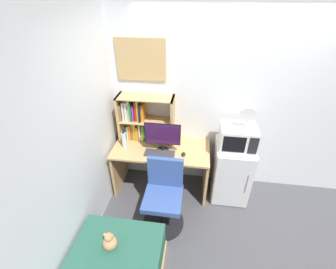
# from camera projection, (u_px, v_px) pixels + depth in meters

# --- Properties ---
(wall_back) EXTENTS (6.40, 0.04, 2.60)m
(wall_back) POSITION_uv_depth(u_px,v_px,m) (260.00, 107.00, 3.01)
(wall_back) COLOR silver
(wall_back) RESTS_ON ground_plane
(wall_left) EXTENTS (0.04, 4.40, 2.60)m
(wall_left) POSITION_uv_depth(u_px,v_px,m) (48.00, 176.00, 1.89)
(wall_left) COLOR silver
(wall_left) RESTS_ON ground_plane
(desk) EXTENTS (1.34, 0.66, 0.76)m
(desk) POSITION_uv_depth(u_px,v_px,m) (161.00, 160.00, 3.28)
(desk) COLOR tan
(desk) RESTS_ON ground_plane
(hutch_bookshelf) EXTENTS (0.77, 0.29, 0.67)m
(hutch_bookshelf) POSITION_uv_depth(u_px,v_px,m) (139.00, 118.00, 3.18)
(hutch_bookshelf) COLOR tan
(hutch_bookshelf) RESTS_ON desk
(monitor) EXTENTS (0.48, 0.17, 0.42)m
(monitor) POSITION_uv_depth(u_px,v_px,m) (162.00, 136.00, 2.97)
(monitor) COLOR black
(monitor) RESTS_ON desk
(keyboard) EXTENTS (0.40, 0.16, 0.02)m
(keyboard) POSITION_uv_depth(u_px,v_px,m) (160.00, 153.00, 3.03)
(keyboard) COLOR #333338
(keyboard) RESTS_ON desk
(computer_mouse) EXTENTS (0.05, 0.08, 0.04)m
(computer_mouse) POSITION_uv_depth(u_px,v_px,m) (184.00, 154.00, 3.00)
(computer_mouse) COLOR black
(computer_mouse) RESTS_ON desk
(water_bottle) EXTENTS (0.06, 0.06, 0.25)m
(water_bottle) POSITION_uv_depth(u_px,v_px,m) (124.00, 140.00, 3.11)
(water_bottle) COLOR silver
(water_bottle) RESTS_ON desk
(mini_fridge) EXTENTS (0.50, 0.55, 0.88)m
(mini_fridge) POSITION_uv_depth(u_px,v_px,m) (231.00, 171.00, 3.22)
(mini_fridge) COLOR silver
(mini_fridge) RESTS_ON ground_plane
(microwave) EXTENTS (0.45, 0.38, 0.29)m
(microwave) POSITION_uv_depth(u_px,v_px,m) (238.00, 137.00, 2.91)
(microwave) COLOR silver
(microwave) RESTS_ON mini_fridge
(desk_fan) EXTENTS (0.18, 0.11, 0.28)m
(desk_fan) POSITION_uv_depth(u_px,v_px,m) (247.00, 116.00, 2.73)
(desk_fan) COLOR silver
(desk_fan) RESTS_ON microwave
(desk_chair) EXTENTS (0.53, 0.53, 0.92)m
(desk_chair) POSITION_uv_depth(u_px,v_px,m) (164.00, 199.00, 2.84)
(desk_chair) COLOR black
(desk_chair) RESTS_ON ground_plane
(teddy_bear) EXTENTS (0.14, 0.14, 0.21)m
(teddy_bear) POSITION_uv_depth(u_px,v_px,m) (110.00, 242.00, 2.20)
(teddy_bear) COLOR #AD7F51
(teddy_bear) RESTS_ON bed
(wall_corkboard) EXTENTS (0.64, 0.02, 0.53)m
(wall_corkboard) POSITION_uv_depth(u_px,v_px,m) (141.00, 60.00, 2.86)
(wall_corkboard) COLOR tan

